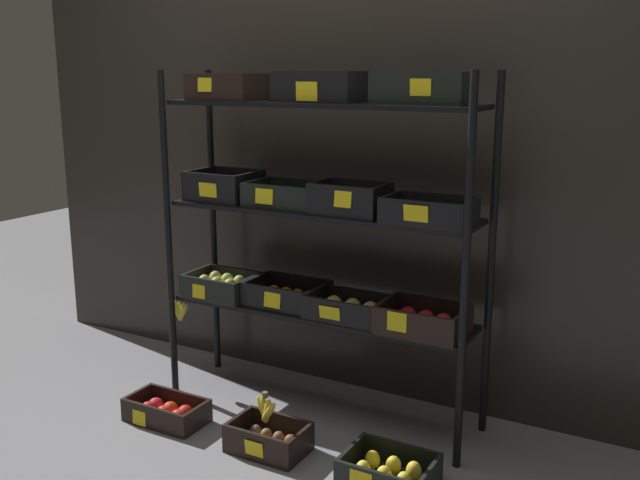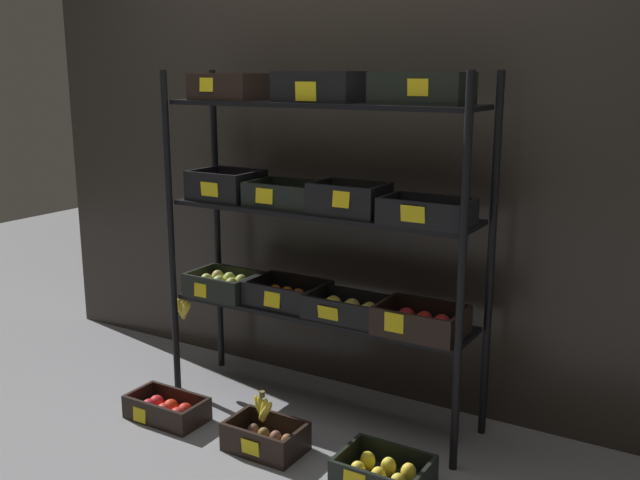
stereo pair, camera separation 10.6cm
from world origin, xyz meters
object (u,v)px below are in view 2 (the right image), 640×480
(crate_ground_kiwi, at_px, (266,439))
(crate_ground_lemon, at_px, (383,473))
(crate_ground_apple_red, at_px, (167,410))
(banana_bunch_loose, at_px, (263,409))
(display_rack, at_px, (317,214))

(crate_ground_kiwi, relative_size, crate_ground_lemon, 0.93)
(crate_ground_apple_red, xyz_separation_m, crate_ground_kiwi, (0.54, 0.00, 0.00))
(crate_ground_lemon, bearing_deg, crate_ground_apple_red, -178.67)
(banana_bunch_loose, bearing_deg, crate_ground_apple_red, -179.96)
(crate_ground_apple_red, distance_m, crate_ground_lemon, 1.07)
(display_rack, bearing_deg, banana_bunch_loose, -90.96)
(crate_ground_apple_red, bearing_deg, crate_ground_lemon, 1.33)
(display_rack, height_order, crate_ground_apple_red, display_rack)
(crate_ground_lemon, height_order, banana_bunch_loose, banana_bunch_loose)
(display_rack, distance_m, banana_bunch_loose, 0.86)
(crate_ground_apple_red, distance_m, crate_ground_kiwi, 0.54)
(crate_ground_lemon, xyz_separation_m, banana_bunch_loose, (-0.54, -0.02, 0.14))
(display_rack, xyz_separation_m, crate_ground_lemon, (0.53, -0.40, -0.88))
(display_rack, relative_size, crate_ground_apple_red, 4.34)
(crate_ground_kiwi, xyz_separation_m, banana_bunch_loose, (-0.01, -0.00, 0.14))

